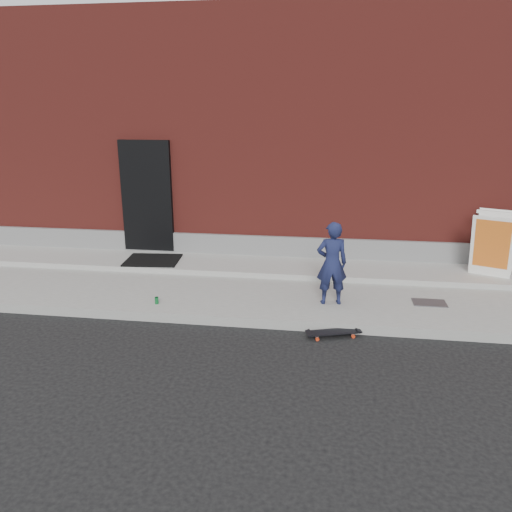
% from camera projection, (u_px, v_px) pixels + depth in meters
% --- Properties ---
extents(ground, '(80.00, 80.00, 0.00)m').
position_uv_depth(ground, '(251.00, 328.00, 7.41)').
color(ground, black).
rests_on(ground, ground).
extents(sidewalk, '(20.00, 3.00, 0.15)m').
position_uv_depth(sidewalk, '(264.00, 288.00, 8.81)').
color(sidewalk, gray).
rests_on(sidewalk, ground).
extents(apron, '(20.00, 1.20, 0.10)m').
position_uv_depth(apron, '(270.00, 266.00, 9.62)').
color(apron, gray).
rests_on(apron, sidewalk).
extents(building, '(20.00, 8.10, 5.00)m').
position_uv_depth(building, '(291.00, 132.00, 13.32)').
color(building, maroon).
rests_on(building, ground).
extents(child, '(0.53, 0.39, 1.33)m').
position_uv_depth(child, '(332.00, 263.00, 7.77)').
color(child, '#171D42').
rests_on(child, sidewalk).
extents(skateboard, '(0.79, 0.42, 0.09)m').
position_uv_depth(skateboard, '(334.00, 332.00, 7.10)').
color(skateboard, red).
rests_on(skateboard, ground).
extents(pizza_sign, '(0.95, 1.02, 1.15)m').
position_uv_depth(pizza_sign, '(493.00, 243.00, 8.85)').
color(pizza_sign, white).
rests_on(pizza_sign, apron).
extents(soda_can, '(0.06, 0.06, 0.11)m').
position_uv_depth(soda_can, '(157.00, 300.00, 7.91)').
color(soda_can, '#1A863D').
rests_on(soda_can, sidewalk).
extents(doormat, '(1.10, 0.92, 0.03)m').
position_uv_depth(doormat, '(153.00, 260.00, 9.79)').
color(doormat, black).
rests_on(doormat, apron).
extents(utility_plate, '(0.52, 0.33, 0.02)m').
position_uv_depth(utility_plate, '(429.00, 303.00, 7.94)').
color(utility_plate, '#5A5B5F').
rests_on(utility_plate, sidewalk).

